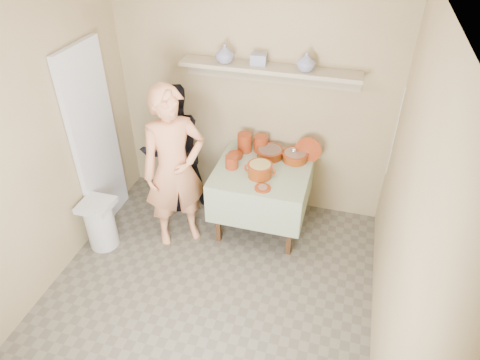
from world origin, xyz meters
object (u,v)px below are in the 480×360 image
(person_cook, at_px, (175,170))
(person_helper, at_px, (174,149))
(serving_table, at_px, (263,177))
(cazuela_rice, at_px, (260,169))
(trash_bin, at_px, (101,224))

(person_cook, height_order, person_helper, person_cook)
(serving_table, bearing_deg, person_helper, 173.90)
(person_cook, relative_size, serving_table, 1.80)
(serving_table, distance_m, cazuela_rice, 0.25)
(cazuela_rice, xyz_separation_m, trash_bin, (-1.54, -0.62, -0.56))
(cazuela_rice, relative_size, trash_bin, 0.59)
(person_cook, height_order, cazuela_rice, person_cook)
(person_cook, distance_m, person_helper, 0.61)
(person_helper, bearing_deg, trash_bin, 17.97)
(cazuela_rice, bearing_deg, person_cook, -160.73)
(serving_table, relative_size, cazuela_rice, 2.95)
(serving_table, height_order, cazuela_rice, cazuela_rice)
(person_cook, height_order, serving_table, person_cook)
(trash_bin, bearing_deg, person_helper, 60.90)
(person_cook, bearing_deg, trash_bin, 168.05)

